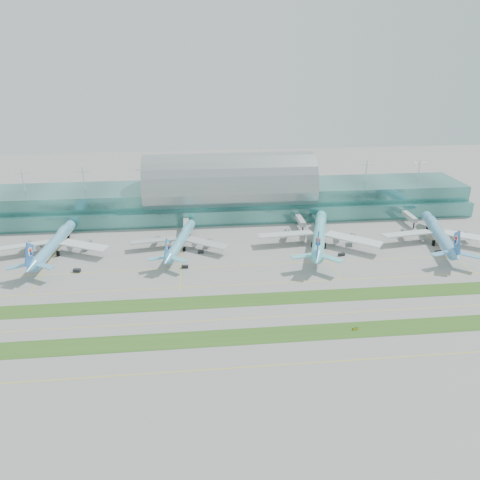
{
  "coord_description": "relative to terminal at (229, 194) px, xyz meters",
  "views": [
    {
      "loc": [
        -25.6,
        -191.11,
        111.83
      ],
      "look_at": [
        0.0,
        55.0,
        9.0
      ],
      "focal_mm": 35.0,
      "sensor_mm": 36.0,
      "label": 1
    }
  ],
  "objects": [
    {
      "name": "taxiline_c",
      "position": [
        -0.01,
        -110.79,
        -14.22
      ],
      "size": [
        420.0,
        0.35,
        0.01
      ],
      "primitive_type": "cube",
      "color": "yellow",
      "rests_on": "ground"
    },
    {
      "name": "taxiway_sign_east",
      "position": [
        40.71,
        -156.73,
        -13.73
      ],
      "size": [
        2.39,
        0.54,
        1.01
      ],
      "rotation": [
        0.0,
        0.0,
        0.11
      ],
      "color": "black",
      "rests_on": "ground"
    },
    {
      "name": "airliner_b",
      "position": [
        -33.98,
        -61.37,
        -8.47
      ],
      "size": [
        58.28,
        67.16,
        18.67
      ],
      "rotation": [
        0.0,
        0.0,
        -0.23
      ],
      "color": "#61BBD6",
      "rests_on": "ground"
    },
    {
      "name": "gse_g",
      "position": [
        115.11,
        -85.17,
        -13.3
      ],
      "size": [
        4.05,
        2.3,
        1.85
      ],
      "primitive_type": "cube",
      "rotation": [
        0.0,
        0.0,
        -0.04
      ],
      "color": "black",
      "rests_on": "ground"
    },
    {
      "name": "grass_strip_far",
      "position": [
        -0.01,
        -126.79,
        -14.19
      ],
      "size": [
        420.0,
        12.0,
        0.08
      ],
      "primitive_type": "cube",
      "color": "#2D591E",
      "rests_on": "ground"
    },
    {
      "name": "terminal",
      "position": [
        0.0,
        0.0,
        0.0
      ],
      "size": [
        340.0,
        69.1,
        36.0
      ],
      "color": "#3D7A75",
      "rests_on": "ground"
    },
    {
      "name": "taxiline_d",
      "position": [
        -0.01,
        -88.79,
        -14.22
      ],
      "size": [
        420.0,
        0.35,
        0.01
      ],
      "primitive_type": "cube",
      "color": "yellow",
      "rests_on": "ground"
    },
    {
      "name": "taxiline_a",
      "position": [
        -0.01,
        -176.79,
        -14.22
      ],
      "size": [
        420.0,
        0.35,
        0.01
      ],
      "primitive_type": "cube",
      "color": "yellow",
      "rests_on": "ground"
    },
    {
      "name": "grass_strip_near",
      "position": [
        -0.01,
        -156.79,
        -14.19
      ],
      "size": [
        420.0,
        12.0,
        0.08
      ],
      "primitive_type": "cube",
      "color": "#2D591E",
      "rests_on": "ground"
    },
    {
      "name": "gse_h",
      "position": [
        124.63,
        -70.98,
        -13.57
      ],
      "size": [
        3.43,
        2.33,
        1.32
      ],
      "primitive_type": "cube",
      "rotation": [
        0.0,
        0.0,
        0.27
      ],
      "color": "black",
      "rests_on": "ground"
    },
    {
      "name": "taxiline_b",
      "position": [
        -0.01,
        -142.79,
        -14.22
      ],
      "size": [
        420.0,
        0.35,
        0.01
      ],
      "primitive_type": "cube",
      "color": "yellow",
      "rests_on": "ground"
    },
    {
      "name": "gse_f",
      "position": [
        58.1,
        -81.71,
        -13.43
      ],
      "size": [
        4.02,
        2.59,
        1.59
      ],
      "primitive_type": "cube",
      "rotation": [
        0.0,
        0.0,
        0.24
      ],
      "color": "black",
      "rests_on": "ground"
    },
    {
      "name": "gse_b",
      "position": [
        -89.26,
        -87.49,
        -13.36
      ],
      "size": [
        4.15,
        2.8,
        1.73
      ],
      "primitive_type": "cube",
      "rotation": [
        0.0,
        0.0,
        -0.19
      ],
      "color": "black",
      "rests_on": "ground"
    },
    {
      "name": "ground",
      "position": [
        -0.01,
        -128.79,
        -14.23
      ],
      "size": [
        700.0,
        700.0,
        0.0
      ],
      "primitive_type": "plane",
      "color": "gray",
      "rests_on": "ground"
    },
    {
      "name": "airliner_a",
      "position": [
        -107.08,
        -60.69,
        -7.82
      ],
      "size": [
        66.33,
        75.55,
        20.78
      ],
      "rotation": [
        0.0,
        0.0,
        -0.08
      ],
      "color": "#60ABD4",
      "rests_on": "ground"
    },
    {
      "name": "airliner_c",
      "position": [
        49.18,
        -64.61,
        -7.05
      ],
      "size": [
        71.24,
        82.59,
        23.26
      ],
      "rotation": [
        0.0,
        0.0,
        -0.3
      ],
      "color": "#64D0DC",
      "rests_on": "ground"
    },
    {
      "name": "gse_c",
      "position": [
        -31.74,
        -88.59,
        -13.44
      ],
      "size": [
        3.77,
        1.9,
        1.57
      ],
      "primitive_type": "cube",
      "rotation": [
        0.0,
        0.0,
        -0.09
      ],
      "color": "black",
      "rests_on": "ground"
    },
    {
      "name": "gse_e",
      "position": [
        32.42,
        -80.96,
        -13.49
      ],
      "size": [
        3.55,
        2.37,
        1.47
      ],
      "primitive_type": "cube",
      "rotation": [
        0.0,
        0.0,
        -0.19
      ],
      "color": "yellow",
      "rests_on": "ground"
    },
    {
      "name": "gse_d",
      "position": [
        -22.66,
        -69.73,
        -13.44
      ],
      "size": [
        3.63,
        2.44,
        1.57
      ],
      "primitive_type": "cube",
      "rotation": [
        0.0,
        0.0,
        0.21
      ],
      "color": "black",
      "rests_on": "ground"
    },
    {
      "name": "airliner_d",
      "position": [
        122.16,
        -69.22,
        -7.51
      ],
      "size": [
        67.69,
        78.1,
        21.77
      ],
      "rotation": [
        0.0,
        0.0,
        -0.24
      ],
      "color": "#61A6D6",
      "rests_on": "ground"
    }
  ]
}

